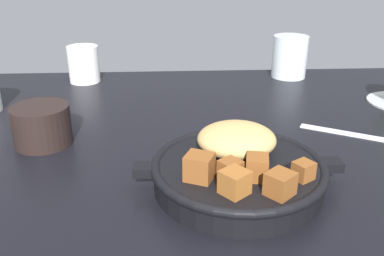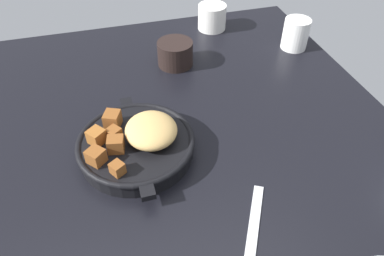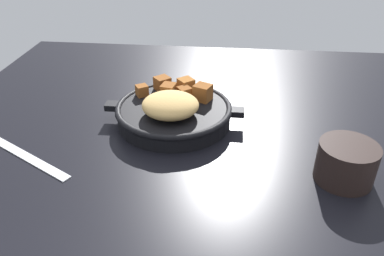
{
  "view_description": "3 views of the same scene",
  "coord_description": "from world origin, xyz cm",
  "px_view_note": "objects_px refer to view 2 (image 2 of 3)",
  "views": [
    {
      "loc": [
        -5.09,
        -51.81,
        28.4
      ],
      "look_at": [
        -2.24,
        1.49,
        5.21
      ],
      "focal_mm": 39.56,
      "sensor_mm": 36.0,
      "label": 1
    },
    {
      "loc": [
        51.4,
        -8.46,
        49.92
      ],
      "look_at": [
        3.8,
        4.98,
        4.3
      ],
      "focal_mm": 33.68,
      "sensor_mm": 36.0,
      "label": 2
    },
    {
      "loc": [
        -6.68,
        57.15,
        37.3
      ],
      "look_at": [
        -0.94,
        1.23,
        3.08
      ],
      "focal_mm": 35.91,
      "sensor_mm": 36.0,
      "label": 3
    }
  ],
  "objects_px": {
    "cast_iron_skillet": "(137,143)",
    "ceramic_mug_white": "(212,17)",
    "butter_knife": "(252,243)",
    "coffee_mug_dark": "(175,53)",
    "white_creamer_pitcher": "(296,34)"
  },
  "relations": [
    {
      "from": "cast_iron_skillet",
      "to": "ceramic_mug_white",
      "type": "distance_m",
      "value": 0.52
    },
    {
      "from": "white_creamer_pitcher",
      "to": "coffee_mug_dark",
      "type": "bearing_deg",
      "value": -91.07
    },
    {
      "from": "butter_knife",
      "to": "coffee_mug_dark",
      "type": "height_order",
      "value": "coffee_mug_dark"
    },
    {
      "from": "butter_knife",
      "to": "ceramic_mug_white",
      "type": "bearing_deg",
      "value": -163.66
    },
    {
      "from": "cast_iron_skillet",
      "to": "coffee_mug_dark",
      "type": "distance_m",
      "value": 0.31
    },
    {
      "from": "white_creamer_pitcher",
      "to": "coffee_mug_dark",
      "type": "distance_m",
      "value": 0.33
    },
    {
      "from": "cast_iron_skillet",
      "to": "butter_knife",
      "type": "xyz_separation_m",
      "value": [
        0.23,
        0.13,
        -0.02
      ]
    },
    {
      "from": "cast_iron_skillet",
      "to": "white_creamer_pitcher",
      "type": "bearing_deg",
      "value": 120.49
    },
    {
      "from": "cast_iron_skillet",
      "to": "white_creamer_pitcher",
      "type": "distance_m",
      "value": 0.54
    },
    {
      "from": "cast_iron_skillet",
      "to": "butter_knife",
      "type": "distance_m",
      "value": 0.27
    },
    {
      "from": "butter_knife",
      "to": "coffee_mug_dark",
      "type": "relative_size",
      "value": 2.51
    },
    {
      "from": "ceramic_mug_white",
      "to": "coffee_mug_dark",
      "type": "bearing_deg",
      "value": -43.16
    },
    {
      "from": "butter_knife",
      "to": "coffee_mug_dark",
      "type": "xyz_separation_m",
      "value": [
        -0.52,
        0.01,
        0.03
      ]
    },
    {
      "from": "ceramic_mug_white",
      "to": "white_creamer_pitcher",
      "type": "bearing_deg",
      "value": 47.54
    },
    {
      "from": "white_creamer_pitcher",
      "to": "coffee_mug_dark",
      "type": "height_order",
      "value": "white_creamer_pitcher"
    }
  ]
}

